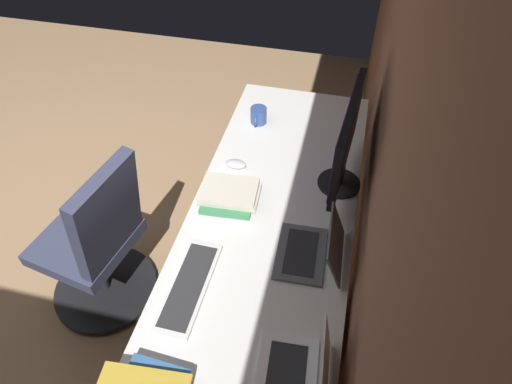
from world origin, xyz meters
The scene contains 12 objects.
floor_plane centered at (0.00, 0.00, 0.00)m, with size 5.60×5.60×0.00m, color #9E7A56.
wall_back centered at (0.00, 2.02, 1.30)m, with size 5.27×0.10×2.60m, color brown.
desk centered at (0.09, 1.59, 0.67)m, with size 2.17×0.73×0.73m.
drawer_pedestal centered at (0.39, 1.62, 0.35)m, with size 0.40×0.51×0.69m.
monitor_primary centered at (-0.25, 1.85, 0.99)m, with size 0.58×0.20×0.45m.
laptop_leftmost centered at (0.70, 1.83, 0.78)m, with size 0.32×0.25×0.20m.
laptop_left centered at (0.19, 1.80, 0.78)m, with size 0.29×0.28×0.19m.
keyboard_main centered at (0.44, 1.36, 0.74)m, with size 0.42×0.14×0.02m.
mouse_main centered at (-0.26, 1.35, 0.75)m, with size 0.06×0.10×0.03m, color silver.
book_stack_near centered at (-0.04, 1.38, 0.77)m, with size 0.24×0.28×0.07m.
coffee_mug centered at (-0.63, 1.38, 0.78)m, with size 0.13×0.09×0.09m.
office_chair centered at (0.17, 0.76, 0.46)m, with size 0.56×0.59×0.97m.
Camera 1 is at (1.29, 1.82, 2.21)m, focal length 31.36 mm.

